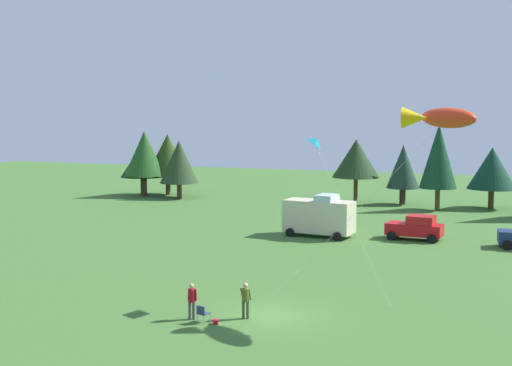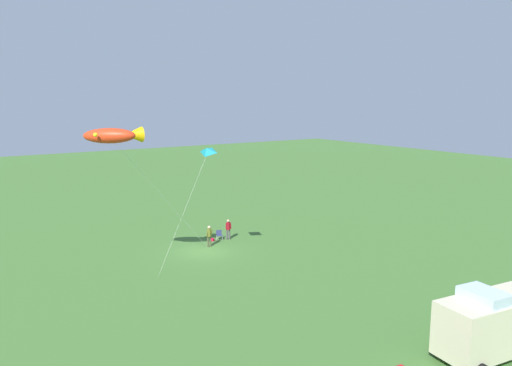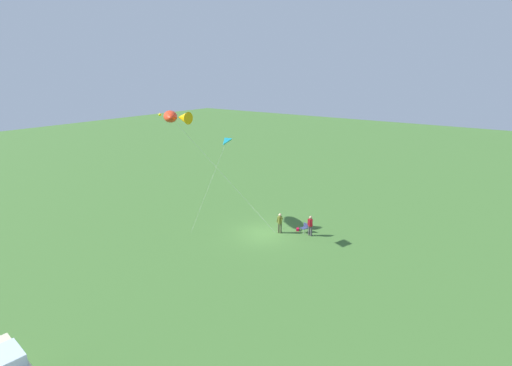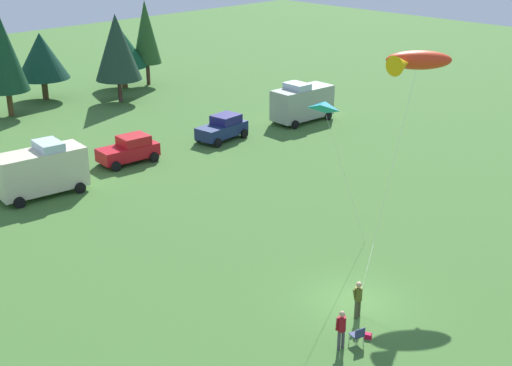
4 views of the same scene
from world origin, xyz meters
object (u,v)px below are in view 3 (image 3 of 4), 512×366
person_kite_flyer (280,222)px  kite_delta_teal (224,140)px  kite_large_fish (173,117)px  person_spectator (310,224)px  backpack_on_grass (298,229)px  folding_chair (305,227)px

person_kite_flyer → kite_delta_teal: bearing=-29.8°
kite_large_fish → person_spectator: bearing=-157.2°
person_spectator → kite_large_fish: 14.49m
backpack_on_grass → kite_delta_teal: kite_delta_teal is taller
person_kite_flyer → folding_chair: person_kite_flyer is taller
person_spectator → folding_chair: bearing=-106.4°
person_kite_flyer → backpack_on_grass: bearing=142.9°
kite_large_fish → kite_delta_teal: 6.24m
folding_chair → kite_delta_teal: 10.35m
folding_chair → kite_large_fish: (10.09, 4.85, 9.07)m
person_kite_flyer → folding_chair: bearing=128.1°
folding_chair → person_spectator: (-0.70, 0.32, 0.53)m
backpack_on_grass → person_spectator: bearing=166.5°
folding_chair → kite_delta_teal: bearing=-20.0°
person_spectator → kite_large_fish: size_ratio=0.17×
folding_chair → kite_delta_teal: kite_delta_teal is taller
person_kite_flyer → backpack_on_grass: (-0.99, -1.32, -0.91)m
backpack_on_grass → person_kite_flyer: bearing=53.2°
kite_delta_teal → person_spectator: bearing=-132.4°
backpack_on_grass → kite_large_fish: 14.20m
person_kite_flyer → backpack_on_grass: size_ratio=5.44×
folding_chair → backpack_on_grass: 0.77m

